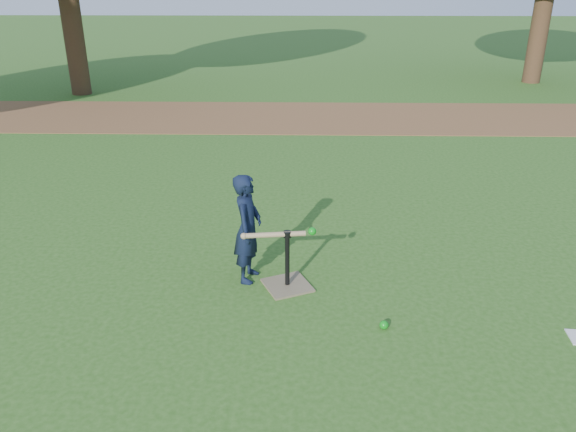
{
  "coord_description": "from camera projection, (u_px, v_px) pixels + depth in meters",
  "views": [
    {
      "loc": [
        -0.21,
        -4.76,
        2.93
      ],
      "look_at": [
        -0.33,
        0.49,
        0.65
      ],
      "focal_mm": 35.0,
      "sensor_mm": 36.0,
      "label": 1
    }
  ],
  "objects": [
    {
      "name": "ground",
      "position": [
        321.0,
        297.0,
        5.53
      ],
      "size": [
        80.0,
        80.0,
        0.0
      ],
      "primitive_type": "plane",
      "color": "#285116",
      "rests_on": "ground"
    },
    {
      "name": "dirt_strip",
      "position": [
        310.0,
        117.0,
        12.4
      ],
      "size": [
        24.0,
        3.0,
        0.01
      ],
      "primitive_type": "cube",
      "color": "brown",
      "rests_on": "ground"
    },
    {
      "name": "batting_tee",
      "position": [
        287.0,
        277.0,
        5.67
      ],
      "size": [
        0.57,
        0.57,
        0.61
      ],
      "color": "#75654A",
      "rests_on": "ground"
    },
    {
      "name": "wiffle_ball_ground",
      "position": [
        384.0,
        325.0,
        5.01
      ],
      "size": [
        0.08,
        0.08,
        0.08
      ],
      "primitive_type": "sphere",
      "color": "#0C8915",
      "rests_on": "ground"
    },
    {
      "name": "child",
      "position": [
        248.0,
        228.0,
        5.64
      ],
      "size": [
        0.34,
        0.46,
        1.14
      ],
      "primitive_type": "imported",
      "rotation": [
        0.0,
        0.0,
        1.4
      ],
      "color": "black",
      "rests_on": "ground"
    },
    {
      "name": "swing_action",
      "position": [
        280.0,
        234.0,
        5.46
      ],
      "size": [
        0.74,
        0.14,
        0.1
      ],
      "color": "tan",
      "rests_on": "ground"
    }
  ]
}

